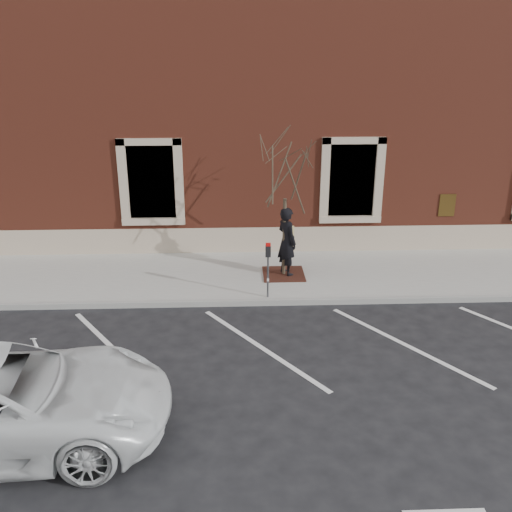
{
  "coord_description": "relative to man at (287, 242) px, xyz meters",
  "views": [
    {
      "loc": [
        -0.54,
        -13.22,
        6.3
      ],
      "look_at": [
        0.0,
        0.6,
        1.1
      ],
      "focal_mm": 40.0,
      "sensor_mm": 36.0,
      "label": 1
    }
  ],
  "objects": [
    {
      "name": "building_civic",
      "position": [
        -0.9,
        6.09,
        2.87
      ],
      "size": [
        40.0,
        8.62,
        8.0
      ],
      "color": "maroon",
      "rests_on": "ground"
    },
    {
      "name": "ground",
      "position": [
        -0.9,
        -1.65,
        -1.12
      ],
      "size": [
        120.0,
        120.0,
        0.0
      ],
      "primitive_type": "plane",
      "color": "#28282B",
      "rests_on": "ground"
    },
    {
      "name": "sidewalk_near",
      "position": [
        -0.9,
        0.1,
        -1.05
      ],
      "size": [
        40.0,
        3.5,
        0.15
      ],
      "primitive_type": "cube",
      "color": "#B7B6AC",
      "rests_on": "ground"
    },
    {
      "name": "sapling",
      "position": [
        -0.08,
        -0.03,
        1.83
      ],
      "size": [
        2.41,
        2.41,
        4.01
      ],
      "color": "#4E422F",
      "rests_on": "sidewalk_near"
    },
    {
      "name": "parking_stripes",
      "position": [
        -0.9,
        -3.85,
        -1.12
      ],
      "size": [
        28.0,
        4.4,
        0.01
      ],
      "primitive_type": null,
      "color": "silver",
      "rests_on": "ground"
    },
    {
      "name": "curb_near",
      "position": [
        -0.9,
        -1.7,
        -1.05
      ],
      "size": [
        40.0,
        0.12,
        0.15
      ],
      "primitive_type": "cube",
      "color": "#9E9E99",
      "rests_on": "ground"
    },
    {
      "name": "man",
      "position": [
        0.0,
        0.0,
        0.0
      ],
      "size": [
        0.76,
        0.85,
        1.94
      ],
      "primitive_type": "imported",
      "rotation": [
        0.0,
        0.0,
        2.09
      ],
      "color": "black",
      "rests_on": "sidewalk_near"
    },
    {
      "name": "parking_meter",
      "position": [
        -0.61,
        -1.53,
        0.05
      ],
      "size": [
        0.13,
        0.1,
        1.46
      ],
      "rotation": [
        0.0,
        0.0,
        0.02
      ],
      "color": "#595B60",
      "rests_on": "sidewalk_near"
    },
    {
      "name": "tree_grate",
      "position": [
        -0.08,
        -0.03,
        -0.96
      ],
      "size": [
        1.16,
        1.16,
        0.03
      ],
      "primitive_type": "cube",
      "color": "#3E1C13",
      "rests_on": "sidewalk_near"
    }
  ]
}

